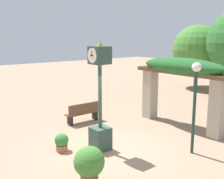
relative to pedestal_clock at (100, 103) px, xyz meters
name	(u,v)px	position (x,y,z in m)	size (l,w,h in m)	color
ground_plane	(109,148)	(0.08, 0.29, -1.60)	(60.00, 60.00, 0.00)	#9E7A60
pedestal_clock	(100,103)	(0.00, 0.00, 0.00)	(0.58, 0.61, 3.65)	#2D473D
pergola	(181,76)	(0.08, 4.06, 0.57)	(4.55, 1.11, 2.91)	#A89E89
potted_plant_near_left	(62,142)	(-0.71, -1.08, -1.29)	(0.46, 0.46, 0.61)	#B26B4C
potted_plant_near_right	(89,164)	(1.68, -1.57, -1.02)	(0.80, 0.80, 1.04)	brown
park_bench	(84,113)	(-2.91, 1.20, -1.16)	(0.42, 1.63, 0.89)	brown
lamp_post	(195,91)	(2.10, 2.18, 0.47)	(0.29, 0.29, 2.98)	#19382D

